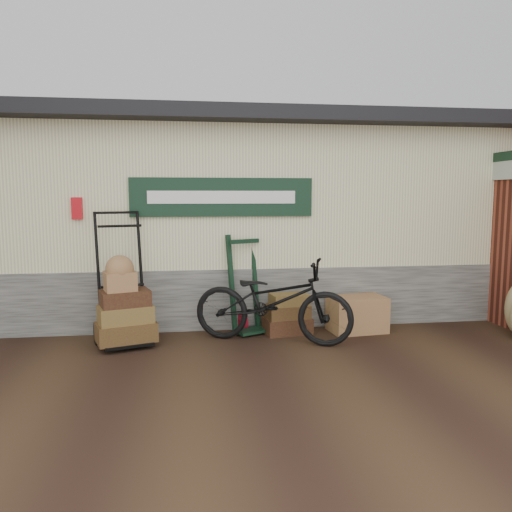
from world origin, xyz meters
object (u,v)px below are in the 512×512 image
at_px(porter_trolley, 122,277).
at_px(green_barrow, 245,284).
at_px(suitcase_stack, 287,313).
at_px(bicycle, 273,296).
at_px(wicker_hamper, 357,314).

height_order(porter_trolley, green_barrow, porter_trolley).
bearing_deg(porter_trolley, suitcase_stack, -13.45).
bearing_deg(bicycle, wicker_hamper, -52.08).
height_order(suitcase_stack, wicker_hamper, suitcase_stack).
relative_size(porter_trolley, green_barrow, 1.27).
bearing_deg(green_barrow, bicycle, -85.84).
bearing_deg(suitcase_stack, porter_trolley, -175.79).
height_order(suitcase_stack, bicycle, bicycle).
relative_size(porter_trolley, wicker_hamper, 2.28).
bearing_deg(bicycle, green_barrow, 51.21).
bearing_deg(suitcase_stack, green_barrow, 165.93).
distance_m(porter_trolley, wicker_hamper, 3.37).
distance_m(suitcase_stack, bicycle, 0.60).
relative_size(porter_trolley, suitcase_stack, 2.74).
xyz_separation_m(suitcase_stack, bicycle, (-0.28, -0.41, 0.34)).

